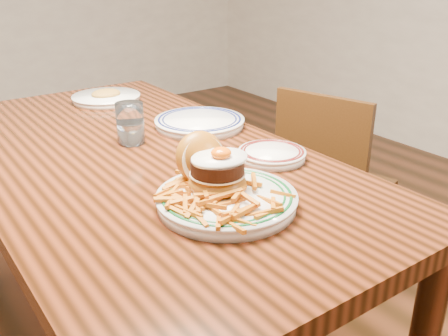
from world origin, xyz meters
TOP-DOWN VIEW (x-y plane):
  - table at (0.00, 0.00)m, footprint 0.85×1.60m
  - chair_right at (0.84, 0.01)m, footprint 0.47×0.47m
  - main_plate at (0.02, -0.40)m, footprint 0.31×0.33m
  - side_plate at (0.28, -0.26)m, footprint 0.19×0.19m
  - rear_plate at (0.28, 0.09)m, footprint 0.29×0.29m
  - water_glass at (0.03, 0.08)m, footprint 0.08×0.08m
  - far_plate at (0.16, 0.56)m, footprint 0.26×0.26m

SIDE VIEW (x-z plane):
  - chair_right at x=0.84m, z-range 0.03..0.84m
  - table at x=0.00m, z-range 0.29..1.04m
  - far_plate at x=0.16m, z-range 0.74..0.79m
  - side_plate at x=0.28m, z-range 0.75..0.78m
  - rear_plate at x=0.28m, z-range 0.75..0.78m
  - main_plate at x=0.02m, z-range 0.72..0.87m
  - water_glass at x=0.03m, z-range 0.74..0.86m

